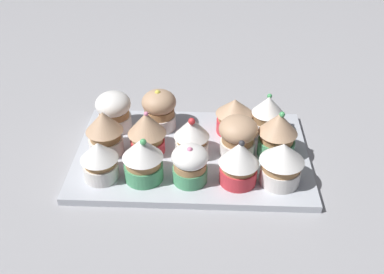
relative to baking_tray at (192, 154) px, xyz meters
The scene contains 16 objects.
ground_plane 2.10cm from the baking_tray, ahead, with size 180.00×180.00×3.00cm, color #9E9EA3.
baking_tray is the anchor object (origin of this frame).
cupcake_0 14.94cm from the baking_tray, 154.43° to the right, with size 5.54×5.54×7.64cm.
cupcake_1 10.41cm from the baking_tray, 138.14° to the right, with size 6.57×6.57×6.55cm.
cupcake_2 10.42cm from the baking_tray, 49.71° to the right, with size 6.09×6.09×7.70cm.
cupcake_3 16.23cm from the baking_tray, 25.24° to the right, with size 6.24×6.24×7.08cm.
cupcake_4 14.70cm from the baking_tray, behind, with size 6.39×6.39×8.23cm.
cupcake_5 8.60cm from the baking_tray, behind, with size 6.40×6.40×6.85cm.
cupcake_6 4.34cm from the baking_tray, 97.96° to the left, with size 5.79×5.79×7.50cm.
cupcake_7 8.71cm from the baking_tray, ahead, with size 6.36×6.36×7.70cm.
cupcake_8 15.05cm from the baking_tray, ahead, with size 6.14×6.14×7.79cm.
cupcake_9 16.10cm from the baking_tray, 152.64° to the left, with size 6.75×6.75×7.16cm.
cupcake_10 11.26cm from the baking_tray, 135.26° to the left, with size 6.12×6.12×7.60cm.
cupcake_11 8.28cm from the baking_tray, 86.17° to the left, with size 5.61×5.61×6.51cm.
cupcake_12 10.99cm from the baking_tray, 44.71° to the left, with size 6.25×6.25×7.73cm.
cupcake_13 16.10cm from the baking_tray, 27.70° to the left, with size 5.81×5.81×6.60cm.
Camera 1 is at (-2.55, 60.79, 47.07)cm, focal length 42.27 mm.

